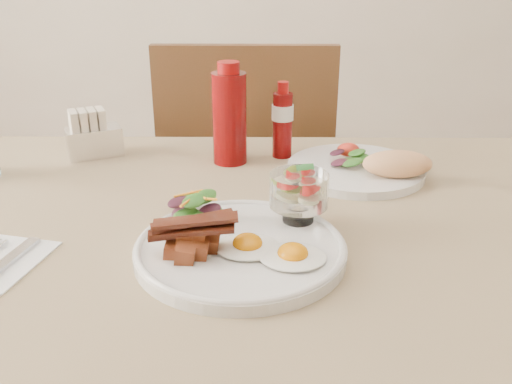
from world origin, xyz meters
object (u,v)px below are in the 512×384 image
object	(u,v)px
table	(236,284)
ketchup_bottle	(229,116)
main_plate	(240,250)
fruit_cup	(299,190)
chair_far	(247,193)
second_plate	(365,167)
hot_sauce_bottle	(282,121)
sugar_caddy	(92,137)

from	to	relation	value
table	ketchup_bottle	size ratio (longest dim) A/B	7.04
main_plate	fruit_cup	world-z (taller)	fruit_cup
ketchup_bottle	fruit_cup	bearing A→B (deg)	-68.43
table	fruit_cup	world-z (taller)	fruit_cup
chair_far	second_plate	world-z (taller)	chair_far
second_plate	hot_sauce_bottle	size ratio (longest dim) A/B	1.71
fruit_cup	hot_sauce_bottle	bearing A→B (deg)	92.36
table	sugar_caddy	world-z (taller)	sugar_caddy
chair_far	ketchup_bottle	size ratio (longest dim) A/B	4.92
main_plate	ketchup_bottle	xyz separation A→B (m)	(-0.03, 0.36, 0.08)
fruit_cup	hot_sauce_bottle	world-z (taller)	hot_sauce_bottle
sugar_caddy	ketchup_bottle	bearing A→B (deg)	-30.69
table	chair_far	size ratio (longest dim) A/B	1.43
main_plate	fruit_cup	xyz separation A→B (m)	(0.08, 0.07, 0.05)
chair_far	fruit_cup	xyz separation A→B (m)	(0.09, -0.66, 0.29)
table	hot_sauce_bottle	xyz separation A→B (m)	(0.08, 0.32, 0.16)
chair_far	ketchup_bottle	world-z (taller)	ketchup_bottle
second_plate	sugar_caddy	size ratio (longest dim) A/B	2.16
fruit_cup	ketchup_bottle	distance (m)	0.31
chair_far	fruit_cup	distance (m)	0.73
table	sugar_caddy	distance (m)	0.45
table	second_plate	xyz separation A→B (m)	(0.22, 0.22, 0.11)
table	hot_sauce_bottle	size ratio (longest dim) A/B	9.10
table	chair_far	bearing A→B (deg)	90.00
second_plate	ketchup_bottle	distance (m)	0.26
main_plate	sugar_caddy	xyz separation A→B (m)	(-0.30, 0.39, 0.03)
fruit_cup	hot_sauce_bottle	xyz separation A→B (m)	(-0.01, 0.32, 0.01)
main_plate	hot_sauce_bottle	xyz separation A→B (m)	(0.07, 0.39, 0.06)
ketchup_bottle	hot_sauce_bottle	world-z (taller)	ketchup_bottle
second_plate	ketchup_bottle	world-z (taller)	ketchup_bottle
chair_far	table	bearing A→B (deg)	-90.00
second_plate	main_plate	bearing A→B (deg)	-126.25
second_plate	hot_sauce_bottle	distance (m)	0.18
ketchup_bottle	second_plate	bearing A→B (deg)	-15.77
fruit_cup	ketchup_bottle	xyz separation A→B (m)	(-0.11, 0.28, 0.03)
sugar_caddy	hot_sauce_bottle	bearing A→B (deg)	-23.99
table	sugar_caddy	size ratio (longest dim) A/B	11.49
chair_far	sugar_caddy	bearing A→B (deg)	-129.86
chair_far	sugar_caddy	world-z (taller)	chair_far
hot_sauce_bottle	chair_far	bearing A→B (deg)	102.78
second_plate	sugar_caddy	world-z (taller)	sugar_caddy
chair_far	fruit_cup	bearing A→B (deg)	-82.15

